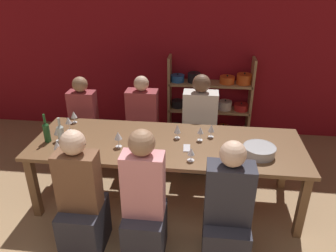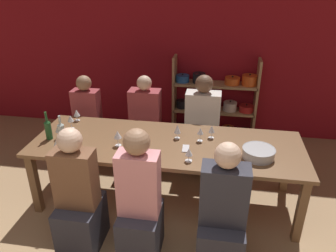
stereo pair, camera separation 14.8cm
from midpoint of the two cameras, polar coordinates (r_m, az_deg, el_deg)
The scene contains 22 objects.
wall_back_red at distance 5.14m, azimuth 2.20°, elevation 13.43°, with size 8.80×0.06×2.70m.
shelf_unit at distance 5.15m, azimuth 9.02°, elevation 3.66°, with size 1.28×0.30×1.27m.
dining_table at distance 3.56m, azimuth 0.93°, elevation -3.93°, with size 2.90×0.99×0.76m.
mixing_bowl at distance 3.37m, azimuth 16.71°, elevation -4.46°, with size 0.33×0.33×0.10m.
wine_bottle_green at distance 3.56m, azimuth -16.88°, elevation -1.27°, with size 0.07×0.07×0.34m.
wine_bottle_dark at distance 3.75m, azimuth -19.09°, elevation -0.46°, with size 0.07×0.07×0.32m.
wine_glass_white_a at distance 3.61m, azimuth 8.79°, elevation -0.58°, with size 0.07×0.07×0.15m.
wine_glass_empty_a at distance 4.12m, azimuth -14.66°, elevation 2.20°, with size 0.08×0.08×0.15m.
wine_glass_empty_b at distance 3.72m, azimuth -17.41°, elevation -0.40°, with size 0.08×0.08×0.17m.
wine_glass_empty_c at distance 3.56m, azimuth 2.84°, elevation -0.54°, with size 0.07×0.07×0.17m.
wine_glass_white_b at distance 3.53m, azimuth 6.86°, elevation -0.95°, with size 0.07×0.07×0.16m.
wine_glass_white_c at distance 3.17m, azimuth 5.01°, elevation -4.61°, with size 0.07×0.07×0.14m.
wine_glass_white_d at distance 3.44m, azimuth -7.56°, elevation -1.55°, with size 0.08×0.08×0.17m.
wine_glass_red_a at distance 3.91m, azimuth -15.60°, elevation 1.20°, with size 0.07×0.07×0.17m.
wine_glass_empty_d at distance 3.41m, azimuth -17.62°, elevation -2.84°, with size 0.08×0.08×0.18m.
cell_phone at distance 3.41m, azimuth 4.36°, elevation -3.95°, with size 0.08×0.15×0.01m.
person_near_a at distance 3.02m, azimuth 10.77°, elevation -16.11°, with size 0.40×0.50×1.24m.
person_far_a at distance 4.45m, azimuth -2.93°, elevation -0.98°, with size 0.40×0.51×1.24m.
person_near_b at distance 3.03m, azimuth -3.48°, elevation -14.54°, with size 0.36×0.45×1.31m.
person_far_b at distance 4.61m, azimuth -12.68°, elevation -0.53°, with size 0.35×0.44×1.22m.
person_near_c at distance 3.22m, azimuth -13.93°, elevation -13.11°, with size 0.37×0.47×1.26m.
person_far_c at distance 4.37m, azimuth 6.84°, elevation -1.43°, with size 0.44×0.55×1.28m.
Camera 2 is at (0.70, -1.14, 2.46)m, focal length 35.00 mm.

